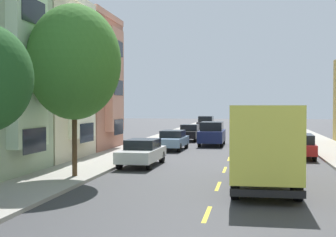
{
  "coord_description": "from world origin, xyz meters",
  "views": [
    {
      "loc": [
        1.26,
        -7.09,
        3.26
      ],
      "look_at": [
        -4.35,
        25.2,
        2.36
      ],
      "focal_mm": 50.68,
      "sensor_mm": 36.0,
      "label": 1
    }
  ],
  "objects_px": {
    "parked_sedan_white": "(142,152)",
    "parked_wagon_red": "(299,145)",
    "delivery_box_truck": "(264,140)",
    "parked_hatchback_black": "(189,133)",
    "parked_hatchback_burgundy": "(286,135)",
    "parked_sedan_sky": "(172,140)",
    "parked_wagon_teal": "(276,126)",
    "parked_pickup_champagne": "(281,129)",
    "moving_navy_sedan": "(212,133)",
    "street_tree_second": "(74,62)",
    "parked_suv_charcoal": "(206,124)"
  },
  "relations": [
    {
      "from": "parked_sedan_sky",
      "to": "parked_hatchback_burgundy",
      "type": "bearing_deg",
      "value": 38.15
    },
    {
      "from": "delivery_box_truck",
      "to": "moving_navy_sedan",
      "type": "distance_m",
      "value": 19.79
    },
    {
      "from": "parked_wagon_teal",
      "to": "parked_pickup_champagne",
      "type": "relative_size",
      "value": 0.89
    },
    {
      "from": "parked_hatchback_black",
      "to": "parked_wagon_red",
      "type": "relative_size",
      "value": 0.85
    },
    {
      "from": "parked_sedan_white",
      "to": "parked_wagon_red",
      "type": "distance_m",
      "value": 10.21
    },
    {
      "from": "parked_suv_charcoal",
      "to": "parked_hatchback_black",
      "type": "bearing_deg",
      "value": -90.15
    },
    {
      "from": "moving_navy_sedan",
      "to": "parked_hatchback_black",
      "type": "bearing_deg",
      "value": 118.0
    },
    {
      "from": "parked_sedan_sky",
      "to": "parked_wagon_teal",
      "type": "xyz_separation_m",
      "value": [
        8.76,
        25.32,
        0.05
      ]
    },
    {
      "from": "parked_wagon_red",
      "to": "parked_wagon_teal",
      "type": "bearing_deg",
      "value": 89.65
    },
    {
      "from": "delivery_box_truck",
      "to": "parked_hatchback_burgundy",
      "type": "xyz_separation_m",
      "value": [
        2.45,
        21.83,
        -1.12
      ]
    },
    {
      "from": "parked_wagon_red",
      "to": "moving_navy_sedan",
      "type": "height_order",
      "value": "moving_navy_sedan"
    },
    {
      "from": "delivery_box_truck",
      "to": "parked_wagon_teal",
      "type": "bearing_deg",
      "value": 86.3
    },
    {
      "from": "parked_wagon_teal",
      "to": "parked_sedan_white",
      "type": "xyz_separation_m",
      "value": [
        -8.9,
        -34.63,
        -0.05
      ]
    },
    {
      "from": "parked_wagon_teal",
      "to": "parked_hatchback_burgundy",
      "type": "bearing_deg",
      "value": -90.49
    },
    {
      "from": "parked_sedan_sky",
      "to": "parked_wagon_red",
      "type": "xyz_separation_m",
      "value": [
        8.58,
        -3.99,
        0.05
      ]
    },
    {
      "from": "parked_sedan_sky",
      "to": "parked_sedan_white",
      "type": "relative_size",
      "value": 1.0
    },
    {
      "from": "parked_wagon_teal",
      "to": "parked_pickup_champagne",
      "type": "height_order",
      "value": "parked_pickup_champagne"
    },
    {
      "from": "delivery_box_truck",
      "to": "parked_sedan_sky",
      "type": "relative_size",
      "value": 1.74
    },
    {
      "from": "delivery_box_truck",
      "to": "parked_sedan_white",
      "type": "xyz_separation_m",
      "value": [
        -6.29,
        5.76,
        -1.12
      ]
    },
    {
      "from": "street_tree_second",
      "to": "delivery_box_truck",
      "type": "xyz_separation_m",
      "value": [
        8.2,
        -0.79,
        -3.3
      ]
    },
    {
      "from": "delivery_box_truck",
      "to": "parked_hatchback_black",
      "type": "distance_m",
      "value": 24.85
    },
    {
      "from": "parked_sedan_white",
      "to": "parked_hatchback_black",
      "type": "distance_m",
      "value": 18.32
    },
    {
      "from": "parked_wagon_red",
      "to": "parked_suv_charcoal",
      "type": "distance_m",
      "value": 30.54
    },
    {
      "from": "parked_hatchback_burgundy",
      "to": "parked_sedan_sky",
      "type": "bearing_deg",
      "value": -141.85
    },
    {
      "from": "parked_sedan_white",
      "to": "parked_hatchback_black",
      "type": "xyz_separation_m",
      "value": [
        0.22,
        18.31,
        0.01
      ]
    },
    {
      "from": "parked_hatchback_burgundy",
      "to": "parked_pickup_champagne",
      "type": "xyz_separation_m",
      "value": [
        0.24,
        10.03,
        0.07
      ]
    },
    {
      "from": "parked_suv_charcoal",
      "to": "parked_pickup_champagne",
      "type": "bearing_deg",
      "value": -44.55
    },
    {
      "from": "parked_hatchback_burgundy",
      "to": "parked_hatchback_black",
      "type": "distance_m",
      "value": 8.81
    },
    {
      "from": "delivery_box_truck",
      "to": "parked_suv_charcoal",
      "type": "distance_m",
      "value": 40.89
    },
    {
      "from": "parked_hatchback_burgundy",
      "to": "parked_wagon_red",
      "type": "bearing_deg",
      "value": -90.11
    },
    {
      "from": "street_tree_second",
      "to": "delivery_box_truck",
      "type": "distance_m",
      "value": 8.87
    },
    {
      "from": "parked_wagon_teal",
      "to": "parked_suv_charcoal",
      "type": "height_order",
      "value": "parked_suv_charcoal"
    },
    {
      "from": "parked_pickup_champagne",
      "to": "parked_wagon_red",
      "type": "relative_size",
      "value": 1.12
    },
    {
      "from": "parked_hatchback_black",
      "to": "parked_pickup_champagne",
      "type": "bearing_deg",
      "value": 41.63
    },
    {
      "from": "delivery_box_truck",
      "to": "parked_pickup_champagne",
      "type": "distance_m",
      "value": 31.99
    },
    {
      "from": "parked_sedan_white",
      "to": "parked_hatchback_black",
      "type": "bearing_deg",
      "value": 89.3
    },
    {
      "from": "parked_hatchback_burgundy",
      "to": "parked_wagon_red",
      "type": "height_order",
      "value": "same"
    },
    {
      "from": "parked_suv_charcoal",
      "to": "parked_sedan_sky",
      "type": "bearing_deg",
      "value": -90.28
    },
    {
      "from": "parked_sedan_sky",
      "to": "parked_sedan_white",
      "type": "bearing_deg",
      "value": -90.86
    },
    {
      "from": "street_tree_second",
      "to": "parked_pickup_champagne",
      "type": "relative_size",
      "value": 1.43
    },
    {
      "from": "street_tree_second",
      "to": "parked_sedan_white",
      "type": "bearing_deg",
      "value": 68.97
    },
    {
      "from": "parked_hatchback_black",
      "to": "delivery_box_truck",
      "type": "bearing_deg",
      "value": -75.86
    },
    {
      "from": "delivery_box_truck",
      "to": "parked_suv_charcoal",
      "type": "relative_size",
      "value": 1.65
    },
    {
      "from": "parked_sedan_white",
      "to": "parked_suv_charcoal",
      "type": "xyz_separation_m",
      "value": [
        0.27,
        34.67,
        0.24
      ]
    },
    {
      "from": "parked_sedan_white",
      "to": "parked_suv_charcoal",
      "type": "distance_m",
      "value": 34.67
    },
    {
      "from": "delivery_box_truck",
      "to": "parked_hatchback_black",
      "type": "relative_size",
      "value": 1.97
    },
    {
      "from": "parked_hatchback_black",
      "to": "parked_hatchback_burgundy",
      "type": "bearing_deg",
      "value": -14.79
    },
    {
      "from": "parked_suv_charcoal",
      "to": "parked_sedan_white",
      "type": "bearing_deg",
      "value": -90.44
    },
    {
      "from": "parked_wagon_teal",
      "to": "parked_suv_charcoal",
      "type": "relative_size",
      "value": 0.98
    },
    {
      "from": "street_tree_second",
      "to": "parked_sedan_white",
      "type": "distance_m",
      "value": 6.93
    }
  ]
}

